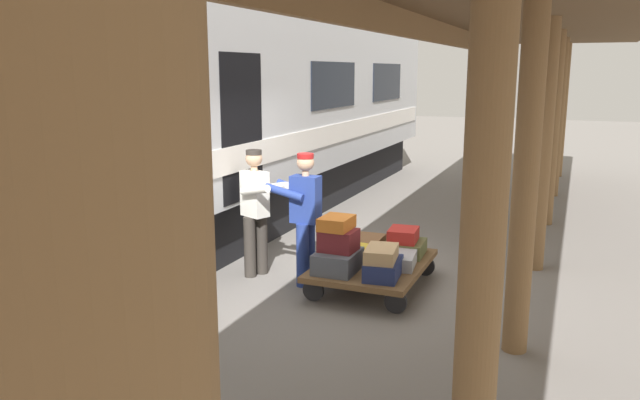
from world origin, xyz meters
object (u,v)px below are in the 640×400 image
at_px(suitcase_orange_carryall, 336,223).
at_px(suitcase_yellow_case, 351,253).
at_px(suitcase_maroon_trunk, 339,240).
at_px(suitcase_brown_leather, 364,244).
at_px(suitcase_gray_aluminum, 395,259).
at_px(train_car, 152,117).
at_px(suitcase_red_plastic, 403,235).
at_px(suitcase_slate_roller, 338,261).
at_px(porter_by_door, 256,208).
at_px(porter_in_overalls, 304,214).
at_px(suitcase_navy_fabric, 383,268).
at_px(suitcase_olive_duffel, 405,248).
at_px(suitcase_tan_vintage, 381,254).
at_px(luggage_cart, 373,266).

bearing_deg(suitcase_orange_carryall, suitcase_yellow_case, -94.60).
bearing_deg(suitcase_maroon_trunk, suitcase_brown_leather, -90.14).
relative_size(suitcase_gray_aluminum, suitcase_maroon_trunk, 1.46).
xyz_separation_m(train_car, suitcase_yellow_case, (-3.17, 0.21, -1.64)).
bearing_deg(suitcase_brown_leather, suitcase_red_plastic, 177.42).
relative_size(suitcase_slate_roller, porter_by_door, 0.36).
xyz_separation_m(suitcase_red_plastic, porter_in_overalls, (1.12, 0.67, 0.32)).
xyz_separation_m(suitcase_orange_carryall, porter_by_door, (1.26, -0.31, 0.01)).
bearing_deg(suitcase_maroon_trunk, suitcase_navy_fabric, 176.79).
height_order(suitcase_yellow_case, suitcase_brown_leather, suitcase_yellow_case).
xyz_separation_m(train_car, porter_in_overalls, (-2.59, 0.40, -1.14)).
bearing_deg(suitcase_orange_carryall, suitcase_gray_aluminum, -143.63).
height_order(suitcase_yellow_case, suitcase_maroon_trunk, suitcase_maroon_trunk).
relative_size(suitcase_gray_aluminum, suitcase_red_plastic, 1.41).
relative_size(suitcase_maroon_trunk, porter_in_overalls, 0.25).
bearing_deg(suitcase_brown_leather, suitcase_maroon_trunk, 89.86).
height_order(suitcase_maroon_trunk, porter_in_overalls, porter_in_overalls).
height_order(suitcase_navy_fabric, suitcase_maroon_trunk, suitcase_maroon_trunk).
distance_m(suitcase_red_plastic, porter_by_door, 1.97).
xyz_separation_m(suitcase_slate_roller, suitcase_olive_duffel, (-0.57, -0.99, -0.03)).
relative_size(train_car, suitcase_orange_carryall, 44.19).
distance_m(train_car, suitcase_maroon_trunk, 3.50).
bearing_deg(porter_by_door, suitcase_slate_roller, 164.44).
distance_m(suitcase_olive_duffel, suitcase_brown_leather, 0.57).
height_order(suitcase_yellow_case, porter_by_door, porter_by_door).
xyz_separation_m(suitcase_yellow_case, suitcase_tan_vintage, (-0.55, 0.52, 0.20)).
distance_m(suitcase_olive_duffel, porter_in_overalls, 1.43).
bearing_deg(suitcase_red_plastic, porter_by_door, 18.17).
distance_m(suitcase_gray_aluminum, suitcase_tan_vintage, 0.56).
xyz_separation_m(suitcase_yellow_case, porter_in_overalls, (0.57, 0.19, 0.50)).
distance_m(suitcase_slate_roller, suitcase_navy_fabric, 0.57).
relative_size(train_car, porter_by_door, 11.53).
relative_size(luggage_cart, suitcase_gray_aluminum, 2.93).
xyz_separation_m(luggage_cart, suitcase_brown_leather, (0.29, -0.50, 0.13)).
bearing_deg(suitcase_slate_roller, suitcase_tan_vintage, 178.04).
distance_m(suitcase_navy_fabric, suitcase_brown_leather, 1.15).
xyz_separation_m(luggage_cart, suitcase_slate_roller, (0.29, 0.50, 0.17)).
distance_m(suitcase_brown_leather, porter_in_overalls, 1.03).
bearing_deg(train_car, suitcase_tan_vintage, 169.01).
distance_m(train_car, suitcase_tan_vintage, 4.05).
bearing_deg(suitcase_olive_duffel, porter_by_door, 18.63).
relative_size(suitcase_navy_fabric, porter_by_door, 0.36).
bearing_deg(porter_in_overalls, suitcase_gray_aluminum, -170.40).
bearing_deg(suitcase_tan_vintage, suitcase_gray_aluminum, -92.40).
height_order(luggage_cart, suitcase_red_plastic, suitcase_red_plastic).
distance_m(luggage_cart, suitcase_red_plastic, 0.63).
relative_size(suitcase_brown_leather, suitcase_maroon_trunk, 1.45).
bearing_deg(suitcase_olive_duffel, suitcase_navy_fabric, 90.00).
bearing_deg(suitcase_maroon_trunk, suitcase_gray_aluminum, -141.11).
height_order(suitcase_orange_carryall, suitcase_tan_vintage, suitcase_orange_carryall).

